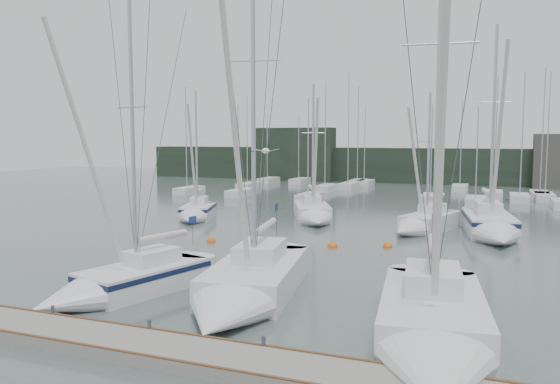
% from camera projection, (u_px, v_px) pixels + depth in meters
% --- Properties ---
extents(ground, '(160.00, 160.00, 0.00)m').
position_uv_depth(ground, '(257.00, 311.00, 20.65)').
color(ground, '#4E5F5C').
rests_on(ground, ground).
extents(dock, '(24.00, 2.00, 0.40)m').
position_uv_depth(dock, '(188.00, 354.00, 15.99)').
color(dock, slate).
rests_on(dock, ground).
extents(far_treeline, '(90.00, 4.00, 5.00)m').
position_uv_depth(far_treeline, '(432.00, 166.00, 77.86)').
color(far_treeline, black).
rests_on(far_treeline, ground).
extents(far_building_left, '(12.00, 3.00, 8.00)m').
position_uv_depth(far_building_left, '(295.00, 154.00, 83.10)').
color(far_building_left, black).
rests_on(far_building_left, ground).
extents(mast_forest, '(52.55, 24.56, 14.80)m').
position_uv_depth(mast_forest, '(414.00, 191.00, 62.22)').
color(mast_forest, silver).
rests_on(mast_forest, ground).
extents(sailboat_near_left, '(4.62, 8.32, 13.13)m').
position_uv_depth(sailboat_near_left, '(114.00, 285.00, 22.20)').
color(sailboat_near_left, silver).
rests_on(sailboat_near_left, ground).
extents(sailboat_near_center, '(5.01, 11.21, 16.40)m').
position_uv_depth(sailboat_near_center, '(243.00, 291.00, 21.18)').
color(sailboat_near_center, silver).
rests_on(sailboat_near_center, ground).
extents(sailboat_near_right, '(4.50, 10.65, 16.00)m').
position_uv_depth(sailboat_near_right, '(434.00, 337.00, 16.22)').
color(sailboat_near_right, silver).
rests_on(sailboat_near_right, ground).
extents(sailboat_mid_a, '(4.19, 6.75, 10.95)m').
position_uv_depth(sailboat_mid_a, '(196.00, 213.00, 43.22)').
color(sailboat_mid_a, silver).
rests_on(sailboat_mid_a, ground).
extents(sailboat_mid_b, '(5.26, 7.78, 11.49)m').
position_uv_depth(sailboat_mid_b, '(314.00, 215.00, 42.05)').
color(sailboat_mid_b, silver).
rests_on(sailboat_mid_b, ground).
extents(sailboat_mid_c, '(4.54, 7.55, 10.35)m').
position_uv_depth(sailboat_mid_c, '(421.00, 225.00, 37.57)').
color(sailboat_mid_c, silver).
rests_on(sailboat_mid_c, ground).
extents(sailboat_mid_d, '(4.24, 9.76, 14.82)m').
position_uv_depth(sailboat_mid_d, '(492.00, 228.00, 35.55)').
color(sailboat_mid_d, silver).
rests_on(sailboat_mid_d, ground).
extents(buoy_a, '(0.62, 0.62, 0.62)m').
position_uv_depth(buoy_a, '(332.00, 247.00, 32.70)').
color(buoy_a, '#D55412').
rests_on(buoy_a, ground).
extents(buoy_b, '(0.59, 0.59, 0.59)m').
position_uv_depth(buoy_b, '(388.00, 247.00, 32.61)').
color(buoy_b, '#D55412').
rests_on(buoy_b, ground).
extents(buoy_c, '(0.59, 0.59, 0.59)m').
position_uv_depth(buoy_c, '(211.00, 242.00, 34.29)').
color(buoy_c, '#D55412').
rests_on(buoy_c, ground).
extents(seagull, '(1.02, 0.45, 0.20)m').
position_uv_depth(seagull, '(266.00, 151.00, 19.80)').
color(seagull, white).
rests_on(seagull, ground).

